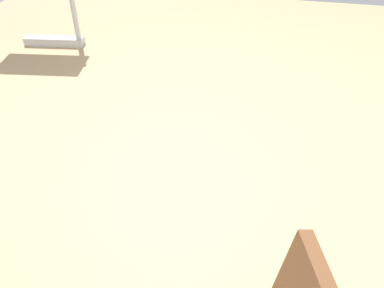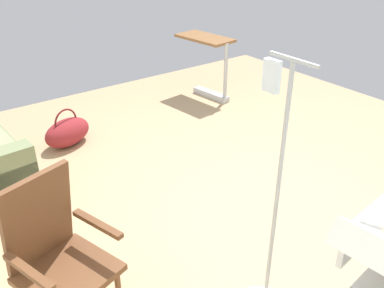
{
  "view_description": "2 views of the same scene",
  "coord_description": "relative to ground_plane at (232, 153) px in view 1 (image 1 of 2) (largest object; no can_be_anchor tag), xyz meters",
  "views": [
    {
      "loc": [
        -0.14,
        2.14,
        1.75
      ],
      "look_at": [
        0.14,
        0.72,
        0.62
      ],
      "focal_mm": 37.73,
      "sensor_mm": 36.0,
      "label": 1
    },
    {
      "loc": [
        -2.3,
        2.14,
        2.23
      ],
      "look_at": [
        -0.13,
        0.53,
        0.77
      ],
      "focal_mm": 38.83,
      "sensor_mm": 36.0,
      "label": 2
    }
  ],
  "objects": [
    {
      "name": "ground_plane",
      "position": [
        0.0,
        0.0,
        0.0
      ],
      "size": [
        6.5,
        6.5,
        0.0
      ],
      "primitive_type": "plane",
      "color": "tan"
    }
  ]
}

